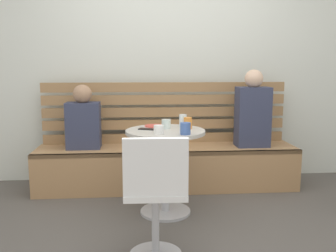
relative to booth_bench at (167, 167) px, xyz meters
name	(u,v)px	position (x,y,z in m)	size (l,w,h in m)	color
ground	(180,238)	(0.00, -1.20, -0.22)	(8.00, 8.00, 0.00)	#514C47
back_wall	(164,50)	(0.00, 0.44, 1.23)	(5.20, 0.10, 2.90)	silver
booth_bench	(167,167)	(0.00, 0.00, 0.00)	(2.70, 0.52, 0.44)	#A87C51
booth_backrest	(165,112)	(0.00, 0.24, 0.56)	(2.65, 0.04, 0.66)	#9A7249
cafe_table	(165,155)	(-0.07, -0.69, 0.30)	(0.68, 0.68, 0.74)	#ADADB2
white_chair	(155,193)	(-0.20, -1.50, 0.24)	(0.41, 0.41, 0.85)	#ADADB2
person_adult	(253,112)	(0.90, -0.03, 0.58)	(0.34, 0.22, 0.80)	#333851
person_child_left	(83,120)	(-0.86, 0.02, 0.51)	(0.34, 0.22, 0.65)	#333851
cup_ceramic_white	(159,130)	(-0.14, -0.86, 0.55)	(0.08, 0.08, 0.07)	white
cup_water_clear	(183,121)	(0.10, -0.52, 0.57)	(0.07, 0.07, 0.11)	white
cup_tumbler_orange	(188,123)	(0.13, -0.64, 0.57)	(0.07, 0.07, 0.10)	orange
cup_mug_blue	(185,129)	(0.07, -0.91, 0.57)	(0.08, 0.08, 0.10)	#3D5B9E
cup_glass_short	(166,124)	(-0.06, -0.61, 0.56)	(0.08, 0.08, 0.08)	silver
plate_small	(154,126)	(-0.16, -0.49, 0.52)	(0.17, 0.17, 0.01)	#DB4C42
phone_on_table	(147,129)	(-0.23, -0.65, 0.52)	(0.07, 0.14, 0.01)	black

